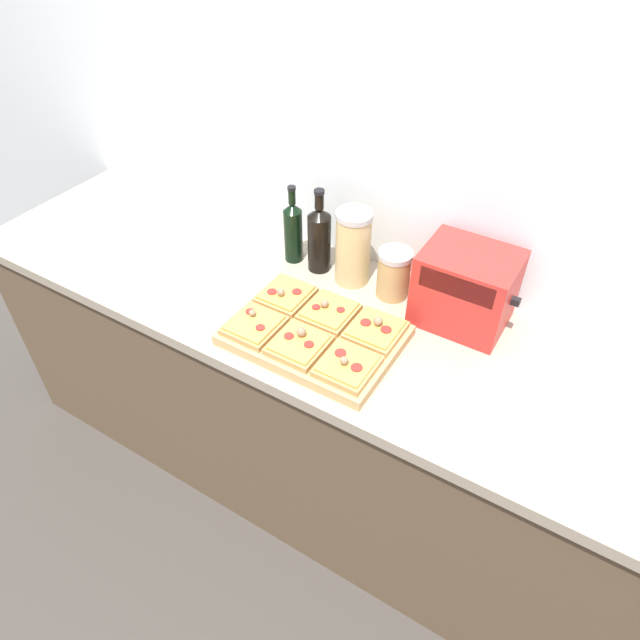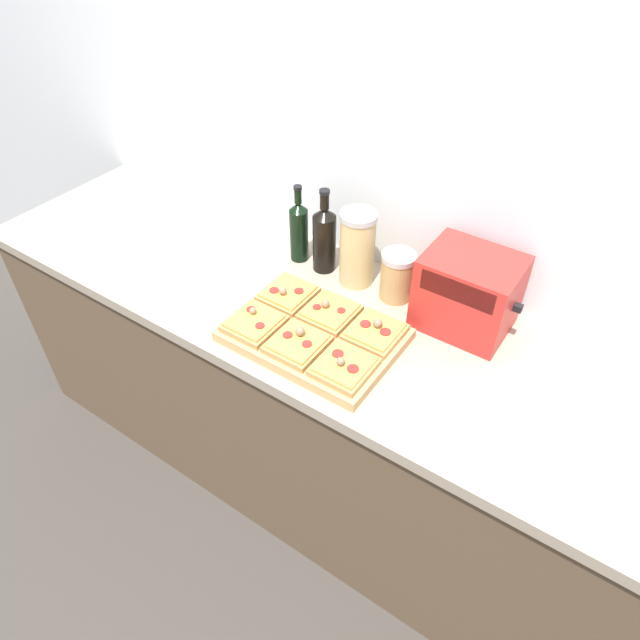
{
  "view_description": "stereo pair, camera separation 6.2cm",
  "coord_description": "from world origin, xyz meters",
  "px_view_note": "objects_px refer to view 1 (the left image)",
  "views": [
    {
      "loc": [
        0.66,
        -0.83,
        2.04
      ],
      "look_at": [
        0.01,
        0.23,
        0.95
      ],
      "focal_mm": 32.0,
      "sensor_mm": 36.0,
      "label": 1
    },
    {
      "loc": [
        0.71,
        -0.79,
        2.04
      ],
      "look_at": [
        0.01,
        0.23,
        0.95
      ],
      "focal_mm": 32.0,
      "sensor_mm": 36.0,
      "label": 2
    }
  ],
  "objects_px": {
    "olive_oil_bottle": "(293,231)",
    "wine_bottle": "(319,238)",
    "grain_jar_tall": "(353,247)",
    "grain_jar_short": "(394,274)",
    "cutting_board": "(315,335)",
    "toaster_oven": "(466,288)"
  },
  "relations": [
    {
      "from": "olive_oil_bottle",
      "to": "wine_bottle",
      "type": "xyz_separation_m",
      "value": [
        0.1,
        0.0,
        0.01
      ]
    },
    {
      "from": "grain_jar_tall",
      "to": "grain_jar_short",
      "type": "xyz_separation_m",
      "value": [
        0.15,
        0.0,
        -0.05
      ]
    },
    {
      "from": "wine_bottle",
      "to": "grain_jar_tall",
      "type": "height_order",
      "value": "wine_bottle"
    },
    {
      "from": "wine_bottle",
      "to": "olive_oil_bottle",
      "type": "bearing_deg",
      "value": -180.0
    },
    {
      "from": "cutting_board",
      "to": "grain_jar_tall",
      "type": "xyz_separation_m",
      "value": [
        -0.05,
        0.31,
        0.11
      ]
    },
    {
      "from": "olive_oil_bottle",
      "to": "toaster_oven",
      "type": "relative_size",
      "value": 0.95
    },
    {
      "from": "cutting_board",
      "to": "wine_bottle",
      "type": "bearing_deg",
      "value": 119.3
    },
    {
      "from": "toaster_oven",
      "to": "grain_jar_short",
      "type": "bearing_deg",
      "value": 179.79
    },
    {
      "from": "olive_oil_bottle",
      "to": "wine_bottle",
      "type": "distance_m",
      "value": 0.1
    },
    {
      "from": "cutting_board",
      "to": "toaster_oven",
      "type": "bearing_deg",
      "value": 43.25
    },
    {
      "from": "wine_bottle",
      "to": "cutting_board",
      "type": "bearing_deg",
      "value": -60.7
    },
    {
      "from": "olive_oil_bottle",
      "to": "grain_jar_tall",
      "type": "relative_size",
      "value": 1.09
    },
    {
      "from": "wine_bottle",
      "to": "grain_jar_tall",
      "type": "xyz_separation_m",
      "value": [
        0.13,
        -0.0,
        0.01
      ]
    },
    {
      "from": "olive_oil_bottle",
      "to": "grain_jar_short",
      "type": "relative_size",
      "value": 1.71
    },
    {
      "from": "cutting_board",
      "to": "olive_oil_bottle",
      "type": "relative_size",
      "value": 1.75
    },
    {
      "from": "olive_oil_bottle",
      "to": "grain_jar_short",
      "type": "xyz_separation_m",
      "value": [
        0.37,
        0.0,
        -0.03
      ]
    },
    {
      "from": "cutting_board",
      "to": "toaster_oven",
      "type": "distance_m",
      "value": 0.46
    },
    {
      "from": "grain_jar_tall",
      "to": "grain_jar_short",
      "type": "height_order",
      "value": "grain_jar_tall"
    },
    {
      "from": "grain_jar_short",
      "to": "toaster_oven",
      "type": "relative_size",
      "value": 0.55
    },
    {
      "from": "toaster_oven",
      "to": "wine_bottle",
      "type": "bearing_deg",
      "value": 179.9
    },
    {
      "from": "olive_oil_bottle",
      "to": "grain_jar_short",
      "type": "height_order",
      "value": "olive_oil_bottle"
    },
    {
      "from": "grain_jar_tall",
      "to": "grain_jar_short",
      "type": "distance_m",
      "value": 0.15
    }
  ]
}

